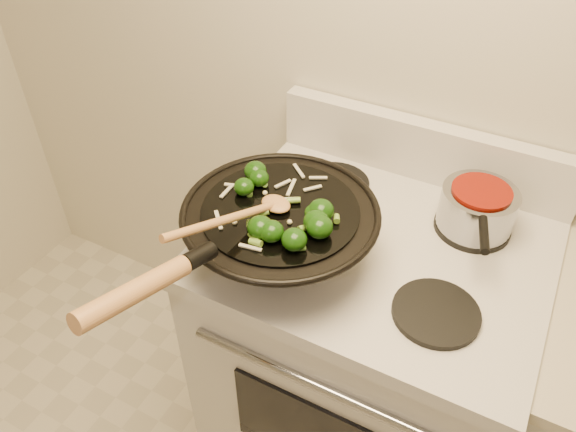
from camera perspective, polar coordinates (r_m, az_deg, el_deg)
The scene contains 5 objects.
stove at distance 1.67m, azimuth 7.59°, elevation -13.87°, with size 0.78×0.67×1.08m.
wok at distance 1.22m, azimuth -0.92°, elevation -1.48°, with size 0.43×0.71×0.26m.
stirfry at distance 1.15m, azimuth -0.10°, elevation 0.37°, with size 0.29×0.30×0.05m.
wooden_spoon at distance 1.12m, azimuth -4.19°, elevation 0.31°, with size 0.13×0.31×0.10m.
saucepan at distance 1.38m, azimuth 18.68°, elevation 0.77°, with size 0.18×0.28×0.10m.
Camera 1 is at (0.10, 0.23, 1.82)m, focal length 35.00 mm.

